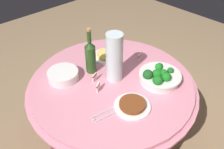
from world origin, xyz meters
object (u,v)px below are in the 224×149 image
at_px(decorative_fruit_vase, 114,60).
at_px(label_placard_front, 95,77).
at_px(food_plate_noodles, 106,55).
at_px(food_plate_stir_fry, 132,105).
at_px(label_placard_mid, 139,57).
at_px(broccoli_bowl, 159,77).
at_px(serving_tongs, 105,114).
at_px(wine_bottle, 90,56).
at_px(label_placard_rear, 98,87).
at_px(plate_stack, 63,75).

height_order(decorative_fruit_vase, label_placard_front, decorative_fruit_vase).
relative_size(food_plate_noodles, food_plate_stir_fry, 1.00).
relative_size(food_plate_stir_fry, label_placard_mid, 4.00).
bearing_deg(food_plate_noodles, broccoli_bowl, 97.31).
xyz_separation_m(serving_tongs, food_plate_noodles, (-0.40, -0.43, 0.01)).
distance_m(wine_bottle, decorative_fruit_vase, 0.18).
distance_m(wine_bottle, food_plate_stir_fry, 0.45).
distance_m(wine_bottle, label_placard_rear, 0.23).
distance_m(food_plate_noodles, label_placard_mid, 0.26).
relative_size(serving_tongs, label_placard_front, 3.05).
bearing_deg(label_placard_mid, broccoli_bowl, 70.16).
bearing_deg(label_placard_mid, wine_bottle, -23.80).
bearing_deg(wine_bottle, broccoli_bowl, 122.15).
height_order(label_placard_front, label_placard_rear, same).
relative_size(serving_tongs, label_placard_mid, 3.05).
height_order(decorative_fruit_vase, serving_tongs, decorative_fruit_vase).
xyz_separation_m(food_plate_noodles, label_placard_mid, (-0.15, 0.21, 0.02)).
bearing_deg(food_plate_stir_fry, broccoli_bowl, -173.78).
distance_m(food_plate_stir_fry, label_placard_mid, 0.48).
xyz_separation_m(broccoli_bowl, label_placard_mid, (-0.09, -0.25, -0.01)).
bearing_deg(plate_stack, broccoli_bowl, 133.49).
height_order(broccoli_bowl, decorative_fruit_vase, decorative_fruit_vase).
height_order(food_plate_stir_fry, label_placard_mid, label_placard_mid).
distance_m(plate_stack, label_placard_mid, 0.58).
xyz_separation_m(serving_tongs, food_plate_stir_fry, (-0.16, 0.07, 0.01)).
distance_m(broccoli_bowl, serving_tongs, 0.46).
xyz_separation_m(food_plate_noodles, food_plate_stir_fry, (0.24, 0.49, 0.00)).
xyz_separation_m(wine_bottle, label_placard_front, (0.05, 0.10, -0.10)).
bearing_deg(label_placard_rear, decorative_fruit_vase, -173.25).
bearing_deg(broccoli_bowl, serving_tongs, -4.34).
xyz_separation_m(serving_tongs, label_placard_mid, (-0.55, -0.22, 0.03)).
distance_m(broccoli_bowl, wine_bottle, 0.48).
relative_size(plate_stack, decorative_fruit_vase, 0.62).
xyz_separation_m(label_placard_front, label_placard_rear, (0.05, 0.09, 0.00)).
xyz_separation_m(decorative_fruit_vase, food_plate_noodles, (-0.13, -0.23, -0.13)).
xyz_separation_m(food_plate_noodles, label_placard_front, (0.24, 0.15, 0.02)).
xyz_separation_m(label_placard_front, label_placard_mid, (-0.39, 0.05, 0.00)).
bearing_deg(label_placard_mid, food_plate_stir_fry, 36.25).
distance_m(plate_stack, label_placard_front, 0.22).
xyz_separation_m(wine_bottle, label_placard_rear, (0.10, 0.19, -0.10)).
height_order(label_placard_mid, label_placard_rear, same).
height_order(decorative_fruit_vase, food_plate_stir_fry, decorative_fruit_vase).
distance_m(decorative_fruit_vase, food_plate_stir_fry, 0.32).
bearing_deg(label_placard_mid, label_placard_rear, 4.61).
relative_size(wine_bottle, label_placard_front, 6.11).
relative_size(decorative_fruit_vase, label_placard_rear, 6.18).
xyz_separation_m(broccoli_bowl, plate_stack, (0.45, -0.47, -0.02)).
bearing_deg(broccoli_bowl, label_placard_front, -45.15).
distance_m(broccoli_bowl, label_placard_rear, 0.41).
height_order(plate_stack, food_plate_stir_fry, plate_stack).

